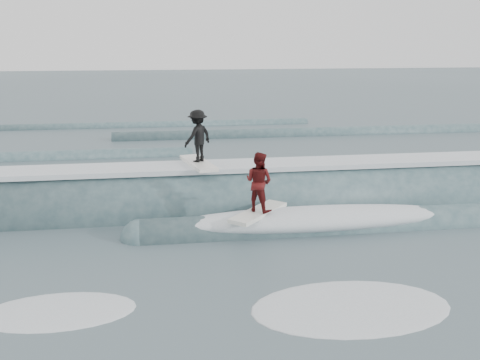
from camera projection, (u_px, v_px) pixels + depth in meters
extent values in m
plane|color=#374A50|center=(283.00, 312.00, 9.77)|extent=(160.00, 160.00, 0.00)
cylinder|color=#345058|center=(235.00, 207.00, 15.85)|extent=(18.38, 2.39, 2.39)
cylinder|color=#345058|center=(315.00, 230.00, 13.99)|extent=(9.00, 0.99, 0.99)
sphere|color=#345058|center=(140.00, 239.00, 13.36)|extent=(0.99, 0.99, 0.99)
sphere|color=#345058|center=(474.00, 221.00, 14.63)|extent=(0.99, 0.99, 0.99)
cube|color=white|center=(235.00, 166.00, 15.52)|extent=(18.00, 1.30, 0.14)
ellipsoid|color=white|center=(315.00, 219.00, 13.92)|extent=(7.60, 1.30, 0.60)
cube|color=white|center=(198.00, 163.00, 15.34)|extent=(1.00, 2.07, 0.10)
imported|color=black|center=(198.00, 136.00, 15.14)|extent=(1.08, 1.05, 1.48)
cube|color=white|center=(259.00, 212.00, 13.64)|extent=(1.75, 1.85, 0.10)
imported|color=#4D0E0E|center=(259.00, 182.00, 13.44)|extent=(0.94, 0.92, 1.52)
ellipsoid|color=white|center=(351.00, 307.00, 9.94)|extent=(4.22, 2.88, 0.10)
ellipsoid|color=white|center=(58.00, 311.00, 9.79)|extent=(2.97, 2.03, 0.10)
cylinder|color=#345058|center=(327.00, 135.00, 27.89)|extent=(22.00, 0.80, 0.80)
cylinder|color=#345058|center=(117.00, 127.00, 30.17)|extent=(22.00, 0.60, 0.60)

